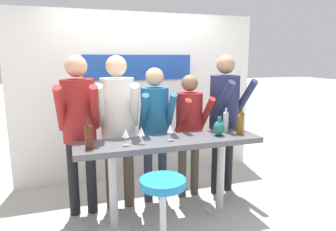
% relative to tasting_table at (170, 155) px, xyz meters
% --- Properties ---
extents(ground_plane, '(40.00, 40.00, 0.00)m').
position_rel_tasting_table_xyz_m(ground_plane, '(0.00, 0.00, -0.75)').
color(ground_plane, '#B2ADA3').
extents(back_wall, '(3.62, 0.12, 2.43)m').
position_rel_tasting_table_xyz_m(back_wall, '(-0.00, 1.41, 0.47)').
color(back_wall, silver).
rests_on(back_wall, ground_plane).
extents(tasting_table, '(2.02, 0.49, 0.93)m').
position_rel_tasting_table_xyz_m(tasting_table, '(0.00, 0.00, 0.00)').
color(tasting_table, '#4C4C51').
rests_on(tasting_table, ground_plane).
extents(bar_stool, '(0.43, 0.43, 0.75)m').
position_rel_tasting_table_xyz_m(bar_stool, '(-0.27, -0.60, -0.25)').
color(bar_stool, '#B2B2B7').
rests_on(bar_stool, ground_plane).
extents(person_far_left, '(0.46, 0.58, 1.82)m').
position_rel_tasting_table_xyz_m(person_far_left, '(-0.92, 0.44, 0.39)').
color(person_far_left, black).
rests_on(person_far_left, ground_plane).
extents(person_left, '(0.52, 0.63, 1.82)m').
position_rel_tasting_table_xyz_m(person_left, '(-0.48, 0.47, 0.38)').
color(person_left, '#473D33').
rests_on(person_left, ground_plane).
extents(person_center_left, '(0.43, 0.54, 1.68)m').
position_rel_tasting_table_xyz_m(person_center_left, '(-0.03, 0.48, 0.30)').
color(person_center_left, '#23283D').
rests_on(person_center_left, ground_plane).
extents(person_center, '(0.42, 0.52, 1.59)m').
position_rel_tasting_table_xyz_m(person_center, '(0.43, 0.49, 0.23)').
color(person_center, '#473D33').
rests_on(person_center, ground_plane).
extents(person_center_right, '(0.52, 0.63, 1.83)m').
position_rel_tasting_table_xyz_m(person_center_right, '(0.90, 0.46, 0.38)').
color(person_center_right, black).
rests_on(person_center_right, ground_plane).
extents(wine_bottle_0, '(0.08, 0.08, 0.28)m').
position_rel_tasting_table_xyz_m(wine_bottle_0, '(0.84, -0.03, 0.31)').
color(wine_bottle_0, brown).
rests_on(wine_bottle_0, tasting_table).
extents(wine_bottle_1, '(0.07, 0.07, 0.28)m').
position_rel_tasting_table_xyz_m(wine_bottle_1, '(0.93, 0.10, 0.31)').
color(wine_bottle_1, black).
rests_on(wine_bottle_1, tasting_table).
extents(wine_bottle_2, '(0.06, 0.06, 0.31)m').
position_rel_tasting_table_xyz_m(wine_bottle_2, '(0.73, 0.12, 0.32)').
color(wine_bottle_2, '#B7BCC1').
rests_on(wine_bottle_2, tasting_table).
extents(wine_bottle_3, '(0.08, 0.08, 0.30)m').
position_rel_tasting_table_xyz_m(wine_bottle_3, '(-0.85, -0.07, 0.32)').
color(wine_bottle_3, '#4C1E0F').
rests_on(wine_bottle_3, tasting_table).
extents(wine_glass_0, '(0.07, 0.07, 0.18)m').
position_rel_tasting_table_xyz_m(wine_glass_0, '(-0.01, -0.04, 0.30)').
color(wine_glass_0, silver).
rests_on(wine_glass_0, tasting_table).
extents(wine_glass_1, '(0.07, 0.07, 0.18)m').
position_rel_tasting_table_xyz_m(wine_glass_1, '(-0.33, -0.06, 0.30)').
color(wine_glass_1, silver).
rests_on(wine_glass_1, tasting_table).
extents(wine_glass_2, '(0.07, 0.07, 0.18)m').
position_rel_tasting_table_xyz_m(wine_glass_2, '(-0.49, -0.07, 0.30)').
color(wine_glass_2, silver).
rests_on(wine_glass_2, tasting_table).
extents(decorative_vase, '(0.13, 0.13, 0.22)m').
position_rel_tasting_table_xyz_m(decorative_vase, '(0.57, -0.02, 0.27)').
color(decorative_vase, '#1E665B').
rests_on(decorative_vase, tasting_table).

